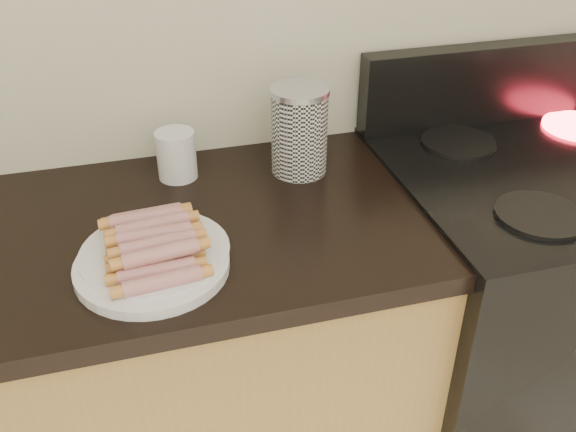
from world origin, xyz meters
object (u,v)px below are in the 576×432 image
object	(u,v)px
main_plate	(156,256)
side_plate	(152,265)
stove	(522,318)
canister	(299,131)
mug	(176,155)

from	to	relation	value
main_plate	side_plate	bearing A→B (deg)	-106.93
stove	main_plate	distance (m)	1.04
stove	side_plate	distance (m)	1.05
stove	canister	world-z (taller)	canister
stove	main_plate	bearing A→B (deg)	-174.10
main_plate	mug	world-z (taller)	mug
stove	main_plate	size ratio (longest dim) A/B	3.38
side_plate	canister	distance (m)	0.47
canister	mug	distance (m)	0.28
stove	canister	bearing A→B (deg)	164.00
stove	side_plate	xyz separation A→B (m)	(-0.93, -0.12, 0.45)
mug	main_plate	bearing A→B (deg)	-104.80
mug	stove	bearing A→B (deg)	-13.94
side_plate	canister	xyz separation A→B (m)	(0.36, 0.29, 0.09)
side_plate	mug	bearing A→B (deg)	75.02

